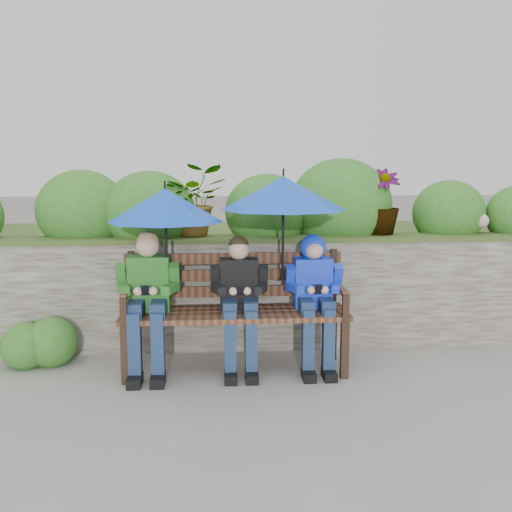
{
  "coord_description": "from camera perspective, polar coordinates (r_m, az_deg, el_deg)",
  "views": [
    {
      "loc": [
        -0.33,
        -4.44,
        1.65
      ],
      "look_at": [
        0.0,
        0.1,
        0.95
      ],
      "focal_mm": 40.0,
      "sensor_mm": 36.0,
      "label": 1
    }
  ],
  "objects": [
    {
      "name": "boy_left",
      "position": [
        4.64,
        -10.74,
        -3.82
      ],
      "size": [
        0.5,
        0.58,
        1.15
      ],
      "color": "#1D6021",
      "rests_on": "ground"
    },
    {
      "name": "ground",
      "position": [
        4.75,
        0.09,
        -11.59
      ],
      "size": [
        60.0,
        60.0,
        0.0
      ],
      "primitive_type": "plane",
      "color": "gray",
      "rests_on": "ground"
    },
    {
      "name": "umbrella_left",
      "position": [
        4.57,
        -9.06,
        5.01
      ],
      "size": [
        0.92,
        0.92,
        0.84
      ],
      "color": "blue",
      "rests_on": "ground"
    },
    {
      "name": "umbrella_right",
      "position": [
        4.61,
        2.74,
        6.3
      ],
      "size": [
        1.03,
        1.03,
        0.91
      ],
      "color": "blue",
      "rests_on": "ground"
    },
    {
      "name": "boy_right",
      "position": [
        4.7,
        5.86,
        -3.28
      ],
      "size": [
        0.46,
        0.56,
        1.11
      ],
      "color": "blue",
      "rests_on": "ground"
    },
    {
      "name": "park_bench",
      "position": [
        4.72,
        -2.14,
        -4.72
      ],
      "size": [
        1.84,
        0.54,
        0.97
      ],
      "color": "#2F2017",
      "rests_on": "ground"
    },
    {
      "name": "garden_backdrop",
      "position": [
        6.16,
        -1.2,
        -1.14
      ],
      "size": [
        8.0,
        2.85,
        1.78
      ],
      "color": "brown",
      "rests_on": "ground"
    },
    {
      "name": "boy_middle",
      "position": [
        4.63,
        -1.67,
        -3.95
      ],
      "size": [
        0.47,
        0.54,
        1.11
      ],
      "color": "black",
      "rests_on": "ground"
    }
  ]
}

